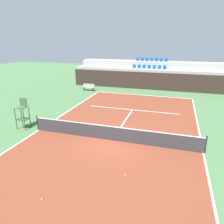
# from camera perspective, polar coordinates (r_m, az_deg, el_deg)

# --- Properties ---
(ground_plane) EXTENTS (80.00, 80.00, 0.00)m
(ground_plane) POSITION_cam_1_polar(r_m,az_deg,el_deg) (13.57, -0.02, -7.71)
(ground_plane) COLOR #477042
(court_surface) EXTENTS (11.00, 24.00, 0.01)m
(court_surface) POSITION_cam_1_polar(r_m,az_deg,el_deg) (13.57, -0.02, -7.69)
(court_surface) COLOR brown
(court_surface) RESTS_ON ground_plane
(baseline_far) EXTENTS (11.00, 0.10, 0.00)m
(baseline_far) POSITION_cam_1_polar(r_m,az_deg,el_deg) (24.56, 8.23, 4.55)
(baseline_far) COLOR white
(baseline_far) RESTS_ON court_surface
(sideline_left) EXTENTS (0.10, 24.00, 0.00)m
(sideline_left) POSITION_cam_1_polar(r_m,az_deg,el_deg) (15.89, -19.21, -4.63)
(sideline_left) COLOR white
(sideline_left) RESTS_ON court_surface
(sideline_right) EXTENTS (0.10, 24.00, 0.00)m
(sideline_right) POSITION_cam_1_polar(r_m,az_deg,el_deg) (13.23, 23.56, -10.17)
(sideline_right) COLOR white
(sideline_right) RESTS_ON court_surface
(service_line_far) EXTENTS (8.26, 0.10, 0.00)m
(service_line_far) POSITION_cam_1_polar(r_m,az_deg,el_deg) (19.32, 5.57, 0.60)
(service_line_far) COLOR white
(service_line_far) RESTS_ON court_surface
(centre_service_line) EXTENTS (0.10, 6.40, 0.00)m
(centre_service_line) POSITION_cam_1_polar(r_m,az_deg,el_deg) (16.38, 3.28, -2.81)
(centre_service_line) COLOR white
(centre_service_line) RESTS_ON court_surface
(back_wall) EXTENTS (19.95, 0.30, 2.16)m
(back_wall) POSITION_cam_1_polar(r_m,az_deg,el_deg) (27.45, 9.44, 8.33)
(back_wall) COLOR #33231E
(back_wall) RESTS_ON ground_plane
(stands_tier_lower) EXTENTS (19.95, 2.40, 2.48)m
(stands_tier_lower) POSITION_cam_1_polar(r_m,az_deg,el_deg) (28.74, 9.84, 9.11)
(stands_tier_lower) COLOR #9E9E99
(stands_tier_lower) RESTS_ON ground_plane
(stands_tier_upper) EXTENTS (19.95, 2.40, 3.20)m
(stands_tier_upper) POSITION_cam_1_polar(r_m,az_deg,el_deg) (31.04, 10.49, 10.47)
(stands_tier_upper) COLOR #9E9E99
(stands_tier_upper) RESTS_ON ground_plane
(seating_row_lower) EXTENTS (4.42, 0.44, 0.44)m
(seating_row_lower) POSITION_cam_1_polar(r_m,az_deg,el_deg) (28.64, 10.03, 11.82)
(seating_row_lower) COLOR #145193
(seating_row_lower) RESTS_ON stands_tier_lower
(seating_row_upper) EXTENTS (4.42, 0.44, 0.44)m
(seating_row_upper) POSITION_cam_1_polar(r_m,az_deg,el_deg) (30.93, 10.71, 13.65)
(seating_row_upper) COLOR #145193
(seating_row_upper) RESTS_ON stands_tier_upper
(tennis_net) EXTENTS (11.08, 0.08, 1.07)m
(tennis_net) POSITION_cam_1_polar(r_m,az_deg,el_deg) (13.35, -0.02, -5.77)
(tennis_net) COLOR black
(tennis_net) RESTS_ON court_surface
(umpire_chair) EXTENTS (0.76, 0.66, 2.20)m
(umpire_chair) POSITION_cam_1_polar(r_m,az_deg,el_deg) (16.28, -23.12, -0.13)
(umpire_chair) COLOR #334C2D
(umpire_chair) RESTS_ON ground_plane
(player_bench) EXTENTS (1.50, 0.40, 0.85)m
(player_bench) POSITION_cam_1_polar(r_m,az_deg,el_deg) (26.61, -6.37, 6.86)
(player_bench) COLOR #99999E
(player_bench) RESTS_ON ground_plane
(tennis_ball_0) EXTENTS (0.07, 0.07, 0.07)m
(tennis_ball_0) POSITION_cam_1_polar(r_m,az_deg,el_deg) (9.59, -18.50, -21.53)
(tennis_ball_0) COLOR #CCE033
(tennis_ball_0) RESTS_ON court_surface
(tennis_ball_1) EXTENTS (0.07, 0.07, 0.07)m
(tennis_ball_1) POSITION_cam_1_polar(r_m,az_deg,el_deg) (10.42, 3.62, -16.70)
(tennis_ball_1) COLOR #CCE033
(tennis_ball_1) RESTS_ON court_surface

